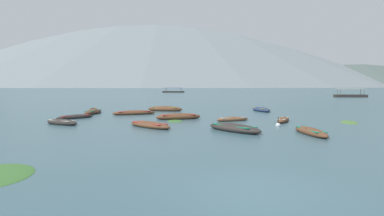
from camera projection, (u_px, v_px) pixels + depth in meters
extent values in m
plane|color=#385660|center=(178.00, 87.00, 1502.17)|extent=(6000.00, 6000.00, 0.00)
cone|color=slate|center=(68.00, 48.00, 1546.18)|extent=(1303.14, 1303.14, 410.45)
cone|color=slate|center=(165.00, 41.00, 1651.85)|extent=(2228.82, 2228.82, 524.54)
cone|color=#4C5B56|center=(293.00, 53.00, 1605.13)|extent=(1567.03, 1567.03, 371.41)
ellipsoid|color=#2D2826|center=(62.00, 122.00, 22.51)|extent=(3.28, 2.48, 0.54)
cube|color=#B7B2A3|center=(62.00, 120.00, 22.50)|extent=(2.36, 1.78, 0.05)
cube|color=#2D2826|center=(62.00, 120.00, 22.49)|extent=(0.39, 0.59, 0.04)
ellipsoid|color=brown|center=(178.00, 117.00, 26.32)|extent=(4.32, 2.17, 0.65)
cube|color=#B22D28|center=(178.00, 115.00, 26.31)|extent=(3.11, 1.56, 0.05)
cube|color=brown|center=(178.00, 114.00, 26.30)|extent=(0.27, 0.92, 0.04)
ellipsoid|color=brown|center=(150.00, 125.00, 20.99)|extent=(3.77, 3.80, 0.53)
cube|color=#B22D28|center=(150.00, 123.00, 20.98)|extent=(2.71, 2.74, 0.05)
cube|color=brown|center=(150.00, 122.00, 20.97)|extent=(0.62, 0.61, 0.04)
ellipsoid|color=#4C3323|center=(93.00, 112.00, 31.41)|extent=(1.60, 3.67, 0.59)
cube|color=#197A56|center=(93.00, 110.00, 31.40)|extent=(1.15, 2.64, 0.05)
cube|color=#4C3323|center=(93.00, 110.00, 31.39)|extent=(0.81, 0.17, 0.04)
ellipsoid|color=#2D2826|center=(93.00, 110.00, 35.05)|extent=(1.50, 3.31, 0.47)
cube|color=olive|center=(93.00, 109.00, 35.04)|extent=(1.08, 2.39, 0.05)
cube|color=#2D2826|center=(93.00, 108.00, 35.03)|extent=(0.58, 0.20, 0.04)
ellipsoid|color=#2D2826|center=(75.00, 117.00, 26.77)|extent=(3.12, 3.06, 0.45)
cube|color=#B22D28|center=(75.00, 115.00, 26.76)|extent=(2.25, 2.20, 0.05)
cube|color=#2D2826|center=(75.00, 115.00, 26.75)|extent=(0.49, 0.50, 0.04)
ellipsoid|color=navy|center=(261.00, 110.00, 34.68)|extent=(1.92, 4.14, 0.61)
cube|color=olive|center=(261.00, 108.00, 34.67)|extent=(1.38, 2.98, 0.05)
cube|color=navy|center=(261.00, 108.00, 34.67)|extent=(0.87, 0.22, 0.04)
ellipsoid|color=brown|center=(134.00, 113.00, 30.52)|extent=(4.61, 2.51, 0.56)
cube|color=#B22D28|center=(134.00, 111.00, 30.51)|extent=(3.32, 1.81, 0.05)
cube|color=brown|center=(134.00, 111.00, 30.51)|extent=(0.32, 0.76, 0.04)
ellipsoid|color=brown|center=(233.00, 119.00, 24.88)|extent=(3.15, 1.81, 0.45)
cube|color=#B7B2A3|center=(233.00, 118.00, 24.87)|extent=(2.27, 1.30, 0.05)
cube|color=brown|center=(233.00, 117.00, 24.86)|extent=(0.27, 0.58, 0.04)
ellipsoid|color=#2D2826|center=(234.00, 128.00, 19.19)|extent=(3.71, 4.29, 0.63)
cube|color=#197A56|center=(234.00, 125.00, 19.18)|extent=(2.67, 3.09, 0.05)
cube|color=#2D2826|center=(234.00, 125.00, 19.17)|extent=(0.79, 0.62, 0.04)
ellipsoid|color=brown|center=(165.00, 109.00, 34.97)|extent=(4.50, 2.42, 0.74)
cube|color=olive|center=(165.00, 107.00, 34.95)|extent=(3.24, 1.74, 0.05)
cube|color=brown|center=(165.00, 107.00, 34.95)|extent=(0.32, 0.89, 0.04)
ellipsoid|color=brown|center=(311.00, 132.00, 17.88)|extent=(1.10, 3.77, 0.52)
cube|color=#197A56|center=(311.00, 129.00, 17.86)|extent=(0.79, 2.71, 0.05)
cube|color=brown|center=(311.00, 128.00, 17.86)|extent=(0.64, 0.11, 0.04)
ellipsoid|color=brown|center=(283.00, 120.00, 24.26)|extent=(2.26, 3.16, 0.48)
cube|color=#B7B2A3|center=(283.00, 118.00, 24.25)|extent=(1.63, 2.28, 0.05)
cube|color=brown|center=(283.00, 118.00, 24.25)|extent=(0.51, 0.34, 0.04)
cube|color=#2D2826|center=(173.00, 92.00, 141.77)|extent=(10.72, 6.00, 0.90)
cylinder|color=#4C4742|center=(182.00, 90.00, 142.73)|extent=(0.10, 0.10, 1.80)
cylinder|color=#4C4742|center=(181.00, 90.00, 139.58)|extent=(0.10, 0.10, 1.80)
cylinder|color=#4C4742|center=(166.00, 90.00, 143.79)|extent=(0.10, 0.10, 1.80)
cylinder|color=#4C4742|center=(165.00, 90.00, 140.65)|extent=(0.10, 0.10, 1.80)
cube|color=#334C75|center=(173.00, 88.00, 141.62)|extent=(9.00, 5.04, 0.12)
cube|color=#2D2826|center=(350.00, 96.00, 80.03)|extent=(8.43, 3.63, 0.90)
cylinder|color=#4C4742|center=(361.00, 92.00, 80.58)|extent=(0.10, 0.10, 1.80)
cylinder|color=#4C4742|center=(364.00, 92.00, 78.72)|extent=(0.10, 0.10, 1.80)
cylinder|color=#4C4742|center=(337.00, 92.00, 81.18)|extent=(0.10, 0.10, 1.80)
cylinder|color=#4C4742|center=(340.00, 92.00, 79.32)|extent=(0.10, 0.10, 1.80)
cube|color=beige|center=(351.00, 89.00, 79.88)|extent=(7.08, 3.05, 0.12)
sphere|color=silver|center=(278.00, 125.00, 21.47)|extent=(0.36, 0.36, 0.36)
cylinder|color=black|center=(278.00, 121.00, 21.44)|extent=(0.06, 0.06, 0.61)
ellipsoid|color=#477033|center=(349.00, 122.00, 23.81)|extent=(2.27, 2.94, 0.14)
ellipsoid|color=#38662D|center=(175.00, 121.00, 24.65)|extent=(1.38, 2.06, 0.14)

